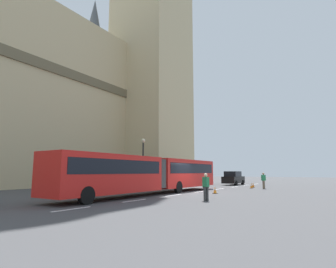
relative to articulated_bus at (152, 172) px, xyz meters
The scene contains 10 objects.
ground_plane 3.96m from the articulated_bus, 34.17° to the right, with size 160.00×160.00×0.00m, color #424244.
lane_centre_marking 7.45m from the articulated_bus, 15.97° to the right, with size 34.40×0.16×0.01m.
articulated_bus is the anchor object (origin of this frame).
sedan_lead 18.55m from the articulated_bus, ahead, with size 4.40×1.86×1.85m.
traffic_cone_west 5.41m from the articulated_bus, 50.43° to the right, with size 0.36×0.36×0.58m.
traffic_cone_middle 13.09m from the articulated_bus, 20.00° to the right, with size 0.36×0.36×0.58m.
traffic_cone_east 14.75m from the articulated_bus, 16.26° to the right, with size 0.36×0.36×0.58m.
street_lamp 6.47m from the articulated_bus, 45.31° to the left, with size 0.44×0.44×5.27m.
pedestrian_near_cones 6.27m from the articulated_bus, 110.89° to the right, with size 0.38×0.46×1.69m.
pedestrian_by_kerb 13.34m from the articulated_bus, 25.93° to the right, with size 0.44×0.46×1.69m.
Camera 1 is at (-20.61, -11.10, 1.78)m, focal length 28.67 mm.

